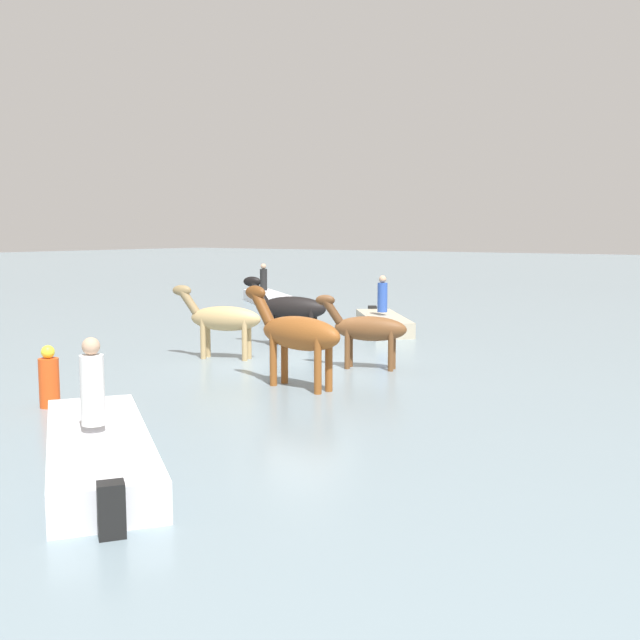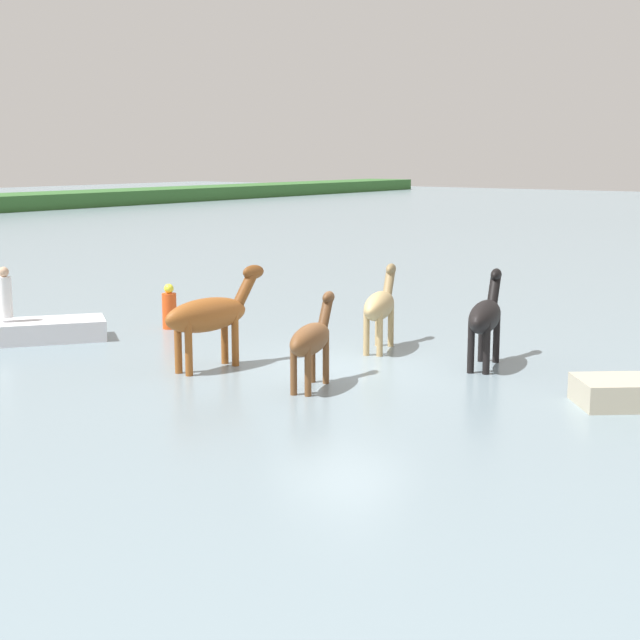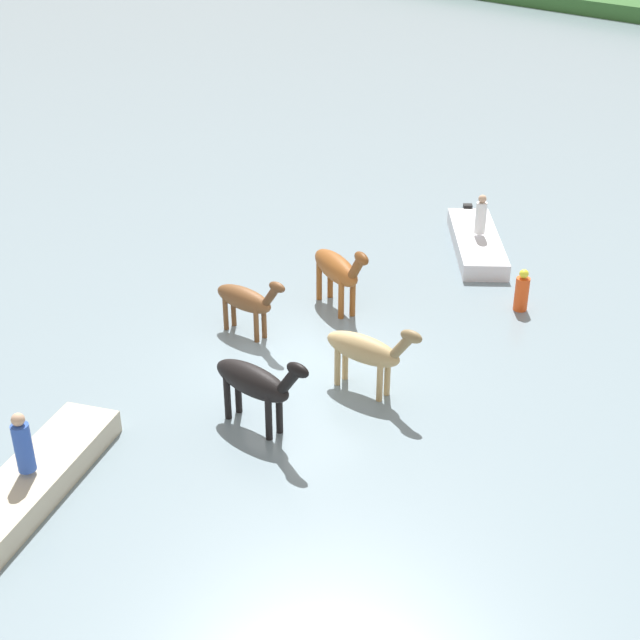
{
  "view_description": "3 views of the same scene",
  "coord_description": "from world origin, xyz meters",
  "px_view_note": "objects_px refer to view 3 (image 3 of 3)",
  "views": [
    {
      "loc": [
        -10.51,
        14.3,
        3.18
      ],
      "look_at": [
        -0.3,
        -0.48,
        1.04
      ],
      "focal_mm": 41.92,
      "sensor_mm": 36.0,
      "label": 1
    },
    {
      "loc": [
        -15.48,
        -10.82,
        4.36
      ],
      "look_at": [
        -0.19,
        0.48,
        1.0
      ],
      "focal_mm": 53.03,
      "sensor_mm": 36.0,
      "label": 2
    },
    {
      "loc": [
        14.55,
        -9.09,
        9.93
      ],
      "look_at": [
        0.36,
        0.38,
        1.04
      ],
      "focal_mm": 47.44,
      "sensor_mm": 36.0,
      "label": 3
    }
  ],
  "objects_px": {
    "boat_tender_starboard": "(476,244)",
    "person_helmsman_aft": "(481,216)",
    "horse_gray_outer": "(366,350)",
    "horse_dun_straggler": "(255,382)",
    "horse_lead": "(338,269)",
    "buoy_channel_marker": "(522,292)",
    "person_boatman_standing": "(23,444)",
    "boat_dinghy_port": "(35,483)",
    "horse_pinto_flank": "(246,300)"
  },
  "relations": [
    {
      "from": "boat_dinghy_port",
      "to": "buoy_channel_marker",
      "type": "relative_size",
      "value": 3.53
    },
    {
      "from": "horse_gray_outer",
      "to": "boat_dinghy_port",
      "type": "relative_size",
      "value": 0.58
    },
    {
      "from": "horse_gray_outer",
      "to": "boat_tender_starboard",
      "type": "height_order",
      "value": "horse_gray_outer"
    },
    {
      "from": "horse_pinto_flank",
      "to": "boat_dinghy_port",
      "type": "distance_m",
      "value": 6.97
    },
    {
      "from": "horse_dun_straggler",
      "to": "horse_lead",
      "type": "xyz_separation_m",
      "value": [
        -3.5,
        4.43,
        0.07
      ]
    },
    {
      "from": "horse_pinto_flank",
      "to": "horse_gray_outer",
      "type": "relative_size",
      "value": 0.93
    },
    {
      "from": "horse_gray_outer",
      "to": "person_boatman_standing",
      "type": "bearing_deg",
      "value": -113.72
    },
    {
      "from": "boat_tender_starboard",
      "to": "buoy_channel_marker",
      "type": "bearing_deg",
      "value": 9.14
    },
    {
      "from": "boat_tender_starboard",
      "to": "person_helmsman_aft",
      "type": "distance_m",
      "value": 0.98
    },
    {
      "from": "person_boatman_standing",
      "to": "person_helmsman_aft",
      "type": "distance_m",
      "value": 15.16
    },
    {
      "from": "horse_pinto_flank",
      "to": "buoy_channel_marker",
      "type": "relative_size",
      "value": 1.92
    },
    {
      "from": "person_helmsman_aft",
      "to": "boat_tender_starboard",
      "type": "bearing_deg",
      "value": 167.04
    },
    {
      "from": "horse_gray_outer",
      "to": "buoy_channel_marker",
      "type": "height_order",
      "value": "horse_gray_outer"
    },
    {
      "from": "horse_gray_outer",
      "to": "boat_dinghy_port",
      "type": "xyz_separation_m",
      "value": [
        -0.58,
        -7.05,
        -0.85
      ]
    },
    {
      "from": "boat_tender_starboard",
      "to": "person_helmsman_aft",
      "type": "height_order",
      "value": "person_helmsman_aft"
    },
    {
      "from": "horse_dun_straggler",
      "to": "buoy_channel_marker",
      "type": "height_order",
      "value": "horse_dun_straggler"
    },
    {
      "from": "horse_dun_straggler",
      "to": "horse_lead",
      "type": "distance_m",
      "value": 5.65
    },
    {
      "from": "horse_gray_outer",
      "to": "person_boatman_standing",
      "type": "xyz_separation_m",
      "value": [
        -0.5,
        -7.15,
        0.12
      ]
    },
    {
      "from": "boat_dinghy_port",
      "to": "horse_dun_straggler",
      "type": "bearing_deg",
      "value": -45.84
    },
    {
      "from": "horse_pinto_flank",
      "to": "person_boatman_standing",
      "type": "xyz_separation_m",
      "value": [
        3.2,
        -6.28,
        0.19
      ]
    },
    {
      "from": "horse_lead",
      "to": "boat_tender_starboard",
      "type": "distance_m",
      "value": 5.91
    },
    {
      "from": "horse_gray_outer",
      "to": "buoy_channel_marker",
      "type": "relative_size",
      "value": 2.05
    },
    {
      "from": "person_helmsman_aft",
      "to": "buoy_channel_marker",
      "type": "bearing_deg",
      "value": -27.18
    },
    {
      "from": "horse_pinto_flank",
      "to": "horse_lead",
      "type": "bearing_deg",
      "value": 70.84
    },
    {
      "from": "boat_dinghy_port",
      "to": "boat_tender_starboard",
      "type": "distance_m",
      "value": 15.11
    },
    {
      "from": "horse_gray_outer",
      "to": "horse_lead",
      "type": "bearing_deg",
      "value": 134.22
    },
    {
      "from": "horse_dun_straggler",
      "to": "boat_tender_starboard",
      "type": "height_order",
      "value": "horse_dun_straggler"
    },
    {
      "from": "horse_pinto_flank",
      "to": "horse_gray_outer",
      "type": "distance_m",
      "value": 3.79
    },
    {
      "from": "person_boatman_standing",
      "to": "buoy_channel_marker",
      "type": "height_order",
      "value": "person_boatman_standing"
    },
    {
      "from": "horse_gray_outer",
      "to": "person_boatman_standing",
      "type": "height_order",
      "value": "horse_gray_outer"
    },
    {
      "from": "horse_lead",
      "to": "boat_tender_starboard",
      "type": "relative_size",
      "value": 0.59
    },
    {
      "from": "horse_pinto_flank",
      "to": "horse_gray_outer",
      "type": "bearing_deg",
      "value": -4.44
    },
    {
      "from": "horse_dun_straggler",
      "to": "buoy_channel_marker",
      "type": "relative_size",
      "value": 2.16
    },
    {
      "from": "boat_dinghy_port",
      "to": "person_helmsman_aft",
      "type": "xyz_separation_m",
      "value": [
        -3.85,
        14.55,
        0.97
      ]
    },
    {
      "from": "boat_tender_starboard",
      "to": "horse_lead",
      "type": "bearing_deg",
      "value": -44.93
    },
    {
      "from": "horse_pinto_flank",
      "to": "person_boatman_standing",
      "type": "height_order",
      "value": "person_boatman_standing"
    },
    {
      "from": "horse_dun_straggler",
      "to": "horse_lead",
      "type": "relative_size",
      "value": 0.93
    },
    {
      "from": "horse_gray_outer",
      "to": "person_helmsman_aft",
      "type": "bearing_deg",
      "value": 100.83
    },
    {
      "from": "horse_lead",
      "to": "person_helmsman_aft",
      "type": "height_order",
      "value": "horse_lead"
    },
    {
      "from": "horse_lead",
      "to": "horse_dun_straggler",
      "type": "bearing_deg",
      "value": -44.94
    },
    {
      "from": "horse_pinto_flank",
      "to": "person_boatman_standing",
      "type": "relative_size",
      "value": 1.83
    },
    {
      "from": "person_boatman_standing",
      "to": "horse_dun_straggler",
      "type": "bearing_deg",
      "value": 85.21
    },
    {
      "from": "horse_dun_straggler",
      "to": "person_helmsman_aft",
      "type": "relative_size",
      "value": 2.07
    },
    {
      "from": "horse_gray_outer",
      "to": "horse_dun_straggler",
      "type": "height_order",
      "value": "horse_dun_straggler"
    },
    {
      "from": "horse_dun_straggler",
      "to": "horse_gray_outer",
      "type": "bearing_deg",
      "value": 70.97
    },
    {
      "from": "horse_gray_outer",
      "to": "horse_lead",
      "type": "relative_size",
      "value": 0.89
    },
    {
      "from": "boat_tender_starboard",
      "to": "buoy_channel_marker",
      "type": "relative_size",
      "value": 3.95
    },
    {
      "from": "horse_lead",
      "to": "buoy_channel_marker",
      "type": "height_order",
      "value": "horse_lead"
    },
    {
      "from": "horse_pinto_flank",
      "to": "horse_dun_straggler",
      "type": "height_order",
      "value": "horse_dun_straggler"
    },
    {
      "from": "person_boatman_standing",
      "to": "person_helmsman_aft",
      "type": "bearing_deg",
      "value": 105.04
    }
  ]
}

